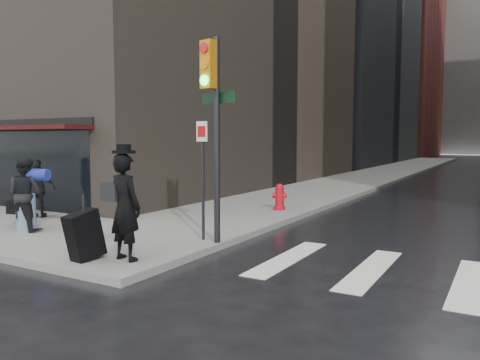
% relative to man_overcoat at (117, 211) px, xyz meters
% --- Properties ---
extents(ground, '(140.00, 140.00, 0.00)m').
position_rel_man_overcoat_xyz_m(ground, '(-1.12, 1.17, -1.04)').
color(ground, black).
rests_on(ground, ground).
extents(sidewalk_left, '(4.00, 50.00, 0.15)m').
position_rel_man_overcoat_xyz_m(sidewalk_left, '(-1.12, 28.17, -0.96)').
color(sidewalk_left, slate).
rests_on(sidewalk_left, ground).
extents(bldg_left_far, '(22.00, 20.00, 26.00)m').
position_rel_man_overcoat_xyz_m(bldg_left_far, '(-14.12, 63.17, 11.96)').
color(bldg_left_far, maroon).
rests_on(bldg_left_far, ground).
extents(man_overcoat, '(1.19, 1.04, 2.12)m').
position_rel_man_overcoat_xyz_m(man_overcoat, '(0.00, 0.00, 0.00)').
color(man_overcoat, black).
rests_on(man_overcoat, ground).
extents(man_jeans, '(1.27, 0.78, 1.74)m').
position_rel_man_overcoat_xyz_m(man_jeans, '(-3.83, 0.92, -0.02)').
color(man_jeans, black).
rests_on(man_jeans, ground).
extents(man_greycoat, '(1.01, 0.85, 1.61)m').
position_rel_man_overcoat_xyz_m(man_greycoat, '(-5.24, 2.31, -0.08)').
color(man_greycoat, black).
rests_on(man_greycoat, ground).
extents(traffic_light, '(1.04, 0.58, 4.24)m').
position_rel_man_overcoat_xyz_m(traffic_light, '(0.73, 2.01, 1.85)').
color(traffic_light, black).
rests_on(traffic_light, ground).
extents(fire_hydrant, '(0.47, 0.35, 0.81)m').
position_rel_man_overcoat_xyz_m(fire_hydrant, '(-0.03, 6.93, -0.53)').
color(fire_hydrant, '#B80B19').
rests_on(fire_hydrant, ground).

